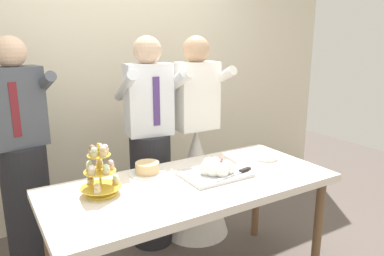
% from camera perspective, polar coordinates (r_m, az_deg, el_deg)
% --- Properties ---
extents(rear_wall, '(5.20, 0.10, 2.90)m').
position_cam_1_polar(rear_wall, '(3.41, -12.76, 10.48)').
color(rear_wall, beige).
rests_on(rear_wall, ground_plane).
extents(dessert_table, '(1.80, 0.80, 0.78)m').
position_cam_1_polar(dessert_table, '(2.30, 0.08, -10.14)').
color(dessert_table, silver).
rests_on(dessert_table, ground_plane).
extents(cupcake_stand, '(0.23, 0.23, 0.31)m').
position_cam_1_polar(cupcake_stand, '(2.11, -14.28, -6.79)').
color(cupcake_stand, gold).
rests_on(cupcake_stand, dessert_table).
extents(main_cake_tray, '(0.43, 0.31, 0.12)m').
position_cam_1_polar(main_cake_tray, '(2.35, 3.68, -6.49)').
color(main_cake_tray, silver).
rests_on(main_cake_tray, dessert_table).
extents(plate_stack, '(0.19, 0.19, 0.04)m').
position_cam_1_polar(plate_stack, '(2.73, 11.45, -4.28)').
color(plate_stack, white).
rests_on(plate_stack, dessert_table).
extents(round_cake, '(0.24, 0.24, 0.08)m').
position_cam_1_polar(round_cake, '(2.40, -7.04, -6.42)').
color(round_cake, white).
rests_on(round_cake, dessert_table).
extents(person_groom, '(0.52, 0.54, 1.66)m').
position_cam_1_polar(person_groom, '(2.86, -6.57, -4.32)').
color(person_groom, '#232328').
rests_on(person_groom, ground_plane).
extents(person_bride, '(0.56, 0.56, 1.66)m').
position_cam_1_polar(person_bride, '(3.05, 0.63, -6.26)').
color(person_bride, white).
rests_on(person_bride, ground_plane).
extents(person_guest, '(0.54, 0.56, 1.66)m').
position_cam_1_polar(person_guest, '(2.82, -24.99, -5.89)').
color(person_guest, '#232328').
rests_on(person_guest, ground_plane).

